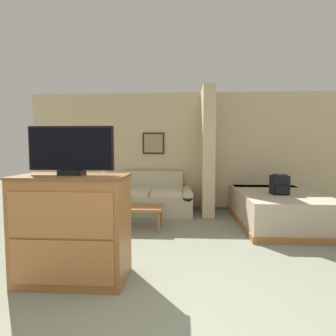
% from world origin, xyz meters
% --- Properties ---
extents(wall_back, '(6.80, 0.16, 2.60)m').
position_xyz_m(wall_back, '(-0.00, 4.17, 1.29)').
color(wall_back, '#CCB78E').
rests_on(wall_back, ground_plane).
extents(wall_partition_pillar, '(0.24, 0.81, 2.60)m').
position_xyz_m(wall_partition_pillar, '(0.54, 3.71, 1.30)').
color(wall_partition_pillar, '#CCB78E').
rests_on(wall_partition_pillar, ground_plane).
extents(couch, '(1.74, 0.84, 0.87)m').
position_xyz_m(couch, '(-0.62, 3.69, 0.31)').
color(couch, '#B7AD8E').
rests_on(couch, ground_plane).
extents(coffee_table, '(0.70, 0.52, 0.38)m').
position_xyz_m(coffee_table, '(-0.66, 2.62, 0.34)').
color(coffee_table, '#996033').
rests_on(coffee_table, ground_plane).
extents(side_table, '(0.40, 0.40, 0.54)m').
position_xyz_m(side_table, '(-1.65, 3.69, 0.44)').
color(side_table, '#996033').
rests_on(side_table, ground_plane).
extents(table_lamp, '(0.28, 0.28, 0.41)m').
position_xyz_m(table_lamp, '(-1.65, 3.69, 0.81)').
color(table_lamp, tan).
rests_on(table_lamp, side_table).
extents(tv_dresser, '(1.12, 0.57, 1.09)m').
position_xyz_m(tv_dresser, '(-1.09, 0.82, 0.55)').
color(tv_dresser, '#996033').
rests_on(tv_dresser, ground_plane).
extents(tv, '(0.87, 0.16, 0.49)m').
position_xyz_m(tv, '(-1.09, 0.82, 1.34)').
color(tv, black).
rests_on(tv, tv_dresser).
extents(bed, '(1.44, 2.10, 0.58)m').
position_xyz_m(bed, '(1.76, 3.02, 0.29)').
color(bed, '#996033').
rests_on(bed, ground_plane).
extents(backpack, '(0.28, 0.25, 0.36)m').
position_xyz_m(backpack, '(1.70, 2.81, 0.77)').
color(backpack, black).
rests_on(backpack, bed).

